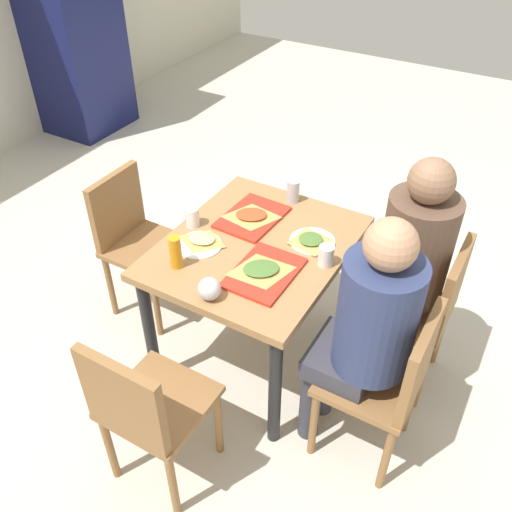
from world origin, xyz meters
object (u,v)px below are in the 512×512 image
Objects in this scene: condiment_bottle at (176,252)px; pizza_slice_a at (261,269)px; chair_far_side at (134,235)px; plastic_cup_b at (326,256)px; tray_red_far at (252,217)px; pizza_slice_d at (311,240)px; paper_plate_center at (199,245)px; chair_near_left at (390,378)px; chair_left_end at (145,408)px; tray_red_near at (264,273)px; plastic_cup_a at (192,217)px; chair_near_right at (425,307)px; pizza_slice_c at (202,240)px; person_in_red at (366,325)px; drink_fridge at (72,24)px; soda_can at (293,191)px; person_in_brown_jacket at (406,257)px; foil_bundle at (209,289)px; pizza_slice_b at (251,215)px; main_table at (256,261)px; paper_plate_near_edge at (312,241)px.

pizza_slice_a is at bearing -68.00° from condiment_bottle.
chair_far_side is 1.18m from plastic_cup_b.
pizza_slice_d reaches higher than tray_red_far.
chair_near_left is at bearing -95.59° from paper_plate_center.
chair_left_end is at bearing -173.32° from tray_red_far.
plastic_cup_a is at bearing 73.15° from tray_red_near.
plastic_cup_a reaches higher than pizza_slice_a.
chair_near_right is at bearing -63.15° from plastic_cup_b.
tray_red_near is (0.08, 0.65, 0.25)m from chair_near_left.
pizza_slice_d is (0.26, -0.45, 0.00)m from pizza_slice_c.
drink_fridge is (1.96, 3.51, 0.19)m from person_in_red.
soda_can is at bearing 77.89° from chair_near_right.
condiment_bottle reaches higher than soda_can.
chair_left_end is 0.97m from plastic_cup_a.
soda_can is at bearing -19.74° from paper_plate_center.
person_in_brown_jacket is 0.93m from foil_bundle.
pizza_slice_a is at bearing -165.95° from soda_can.
condiment_bottle is at bearing 180.00° from paper_plate_center.
chair_near_right is 3.95m from drink_fridge.
condiment_bottle is (-0.58, 0.88, 0.07)m from person_in_brown_jacket.
chair_near_left is 3.94× the size of paper_plate_center.
person_in_red is 0.89m from condiment_bottle.
pizza_slice_d is 0.12× the size of drink_fridge.
chair_near_left is at bearing -114.32° from pizza_slice_b.
plastic_cup_b is at bearing -21.13° from chair_left_end.
chair_near_right reaches higher than pizza_slice_c.
plastic_cup_a reaches higher than tray_red_far.
pizza_slice_b reaches higher than paper_plate_center.
foil_bundle reaches higher than pizza_slice_d.
chair_far_side and chair_left_end have the same top height.
person_in_brown_jacket is at bearing -43.23° from foil_bundle.
main_table is 0.29m from paper_plate_near_edge.
person_in_red reaches higher than foil_bundle.
plastic_cup_a is 1.00× the size of plastic_cup_b.
paper_plate_near_edge is at bearing 54.86° from chair_near_left.
plastic_cup_a is (-0.18, 0.58, 0.05)m from paper_plate_near_edge.
person_in_red is 4.36× the size of pizza_slice_a.
tray_red_far is at bearing 157.58° from soda_can.
chair_near_left is 1.04m from tray_red_far.
tray_red_near is 0.37m from paper_plate_center.
pizza_slice_a is 1.83× the size of condiment_bottle.
plastic_cup_a is 0.33m from condiment_bottle.
chair_far_side is 0.53m from plastic_cup_a.
pizza_slice_a is 0.30m from plastic_cup_b.
paper_plate_center is 0.95× the size of pizza_slice_d.
pizza_slice_d is 1.44× the size of condiment_bottle.
tray_red_far is 1.64× the size of paper_plate_center.
pizza_slice_c is at bearing 16.76° from chair_left_end.
plastic_cup_b is at bearing -75.73° from pizza_slice_c.
main_table is at bearing 110.89° from person_in_brown_jacket.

